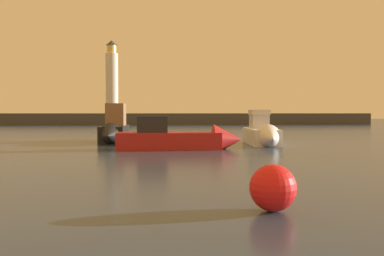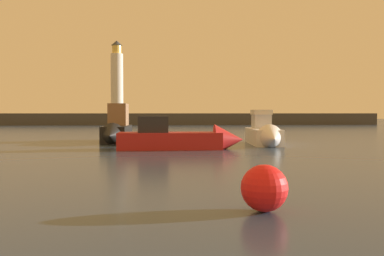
# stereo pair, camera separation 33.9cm
# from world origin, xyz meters

# --- Properties ---
(ground_plane) EXTENTS (221.10, 221.10, 0.00)m
(ground_plane) POSITION_xyz_m (0.00, 36.85, 0.00)
(ground_plane) COLOR #2D3D51
(breakwater) EXTENTS (75.80, 4.21, 2.10)m
(breakwater) POSITION_xyz_m (0.00, 73.70, 1.05)
(breakwater) COLOR #423F3D
(breakwater) RESTS_ON ground_plane
(lighthouse) EXTENTS (2.21, 2.21, 13.09)m
(lighthouse) POSITION_xyz_m (-9.56, 73.70, 8.30)
(lighthouse) COLOR silver
(lighthouse) RESTS_ON breakwater
(motorboat_0) EXTENTS (1.76, 6.76, 3.03)m
(motorboat_0) POSITION_xyz_m (-4.40, 29.14, 0.97)
(motorboat_0) COLOR black
(motorboat_0) RESTS_ON ground_plane
(motorboat_1) EXTENTS (2.07, 6.46, 2.65)m
(motorboat_1) POSITION_xyz_m (5.92, 25.88, 0.74)
(motorboat_1) COLOR white
(motorboat_1) RESTS_ON ground_plane
(motorboat_2) EXTENTS (7.50, 1.97, 2.35)m
(motorboat_2) POSITION_xyz_m (0.44, 23.12, 0.62)
(motorboat_2) COLOR #B21E1E
(motorboat_2) RESTS_ON ground_plane
(mooring_buoy) EXTENTS (1.04, 1.04, 1.04)m
(mooring_buoy) POSITION_xyz_m (1.39, 7.40, 0.52)
(mooring_buoy) COLOR red
(mooring_buoy) RESTS_ON ground_plane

